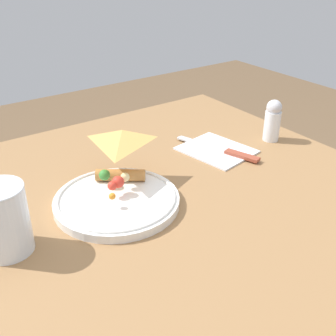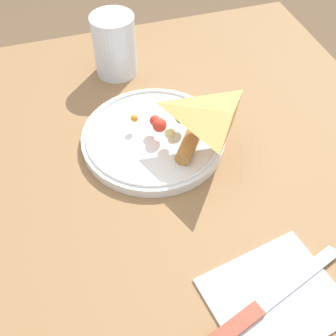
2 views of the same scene
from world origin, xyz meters
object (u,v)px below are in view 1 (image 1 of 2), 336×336
object	(u,v)px
dining_table	(191,261)
napkin_folded	(216,150)
salt_shaker	(273,120)
milk_glass	(3,221)
plate_pizza	(117,197)
butter_knife	(221,150)

from	to	relation	value
dining_table	napkin_folded	world-z (taller)	napkin_folded
salt_shaker	milk_glass	bearing A→B (deg)	94.79
dining_table	milk_glass	distance (m)	0.35
dining_table	plate_pizza	world-z (taller)	plate_pizza
salt_shaker	plate_pizza	bearing A→B (deg)	94.69
dining_table	butter_knife	world-z (taller)	butter_knife
plate_pizza	milk_glass	bearing A→B (deg)	95.01
plate_pizza	milk_glass	world-z (taller)	milk_glass
plate_pizza	salt_shaker	distance (m)	0.46
plate_pizza	napkin_folded	xyz separation A→B (m)	(0.07, -0.30, -0.01)
butter_knife	napkin_folded	bearing A→B (deg)	0.00
butter_knife	salt_shaker	xyz separation A→B (m)	(-0.02, -0.15, 0.05)
dining_table	plate_pizza	distance (m)	0.19
dining_table	butter_knife	distance (m)	0.29
plate_pizza	napkin_folded	distance (m)	0.31
plate_pizza	napkin_folded	world-z (taller)	plate_pizza
butter_knife	salt_shaker	distance (m)	0.16
salt_shaker	butter_knife	bearing A→B (deg)	83.29
milk_glass	napkin_folded	xyz separation A→B (m)	(0.08, -0.51, -0.05)
plate_pizza	napkin_folded	bearing A→B (deg)	-77.71
plate_pizza	butter_knife	xyz separation A→B (m)	(0.05, -0.31, -0.01)
butter_knife	milk_glass	bearing A→B (deg)	79.76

